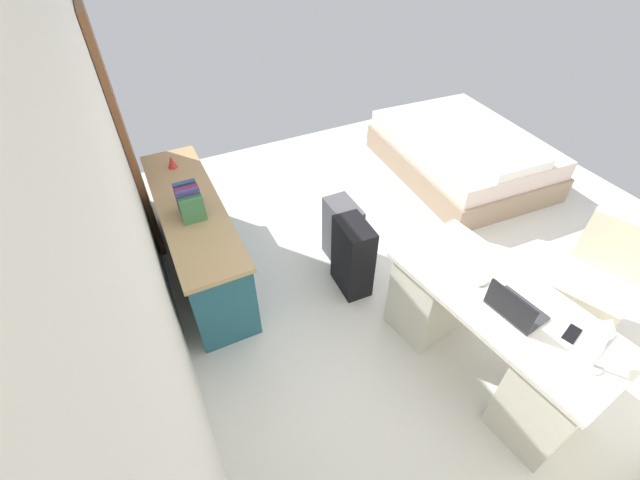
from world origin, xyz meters
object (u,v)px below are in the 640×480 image
object	(u,v)px
computer_mouse	(482,282)
cell_phone_near_laptop	(572,334)
desk_lamp	(606,332)
office_chair	(592,286)
figurine_small	(172,162)
laptop	(514,308)
suitcase_black	(353,257)
suitcase_spare_grey	(342,233)
desk	(490,333)
bed	(462,154)
credenza	(198,238)

from	to	relation	value
computer_mouse	cell_phone_near_laptop	world-z (taller)	computer_mouse
cell_phone_near_laptop	desk_lamp	size ratio (longest dim) A/B	0.39
office_chair	figurine_small	distance (m)	3.47
office_chair	laptop	world-z (taller)	office_chair
desk_lamp	suitcase_black	bearing A→B (deg)	18.19
laptop	desk_lamp	world-z (taller)	desk_lamp
suitcase_black	figurine_small	bearing A→B (deg)	41.10
office_chair	computer_mouse	size ratio (longest dim) A/B	9.40
suitcase_spare_grey	laptop	distance (m)	1.60
desk	office_chair	world-z (taller)	office_chair
laptop	bed	bearing A→B (deg)	-36.33
office_chair	credenza	distance (m)	3.07
computer_mouse	figurine_small	size ratio (longest dim) A/B	0.91
desk	cell_phone_near_laptop	size ratio (longest dim) A/B	11.14
figurine_small	laptop	bearing A→B (deg)	-149.48
cell_phone_near_laptop	credenza	bearing A→B (deg)	19.31
suitcase_spare_grey	cell_phone_near_laptop	distance (m)	1.89
computer_mouse	figurine_small	world-z (taller)	figurine_small
desk	bed	size ratio (longest dim) A/B	0.77
suitcase_black	suitcase_spare_grey	xyz separation A→B (m)	(0.33, -0.08, -0.03)
bed	figurine_small	xyz separation A→B (m)	(0.34, 3.07, 0.53)
suitcase_black	desk_lamp	bearing A→B (deg)	-159.61
suitcase_black	suitcase_spare_grey	size ratio (longest dim) A/B	1.11
computer_mouse	cell_phone_near_laptop	distance (m)	0.56
suitcase_spare_grey	figurine_small	distance (m)	1.61
desk_lamp	credenza	bearing A→B (deg)	34.42
desk	credenza	size ratio (longest dim) A/B	0.84
credenza	desk	bearing A→B (deg)	-140.15
bed	desk_lamp	bearing A→B (deg)	150.23
bed	credenza	bearing A→B (deg)	94.68
suitcase_black	suitcase_spare_grey	distance (m)	0.35
credenza	bed	bearing A→B (deg)	-85.32
suitcase_black	figurine_small	distance (m)	1.77
suitcase_black	suitcase_spare_grey	bearing A→B (deg)	-11.98
desk	cell_phone_near_laptop	distance (m)	0.52
cell_phone_near_laptop	figurine_small	bearing A→B (deg)	12.98
suitcase_spare_grey	figurine_small	size ratio (longest dim) A/B	5.46
suitcase_black	figurine_small	size ratio (longest dim) A/B	6.06
desk	suitcase_black	xyz separation A→B (m)	(1.07, 0.45, -0.04)
credenza	cell_phone_near_laptop	distance (m)	2.77
suitcase_black	bed	bearing A→B (deg)	-61.19
office_chair	credenza	size ratio (longest dim) A/B	0.52
desk	cell_phone_near_laptop	world-z (taller)	cell_phone_near_laptop
office_chair	computer_mouse	xyz separation A→B (m)	(0.19, 0.97, 0.32)
credenza	computer_mouse	distance (m)	2.25
desk_lamp	figurine_small	world-z (taller)	desk_lamp
office_chair	suitcase_black	size ratio (longest dim) A/B	1.41
office_chair	credenza	bearing A→B (deg)	52.93
laptop	desk_lamp	xyz separation A→B (m)	(-0.41, -0.12, 0.21)
office_chair	desk	bearing A→B (deg)	88.37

